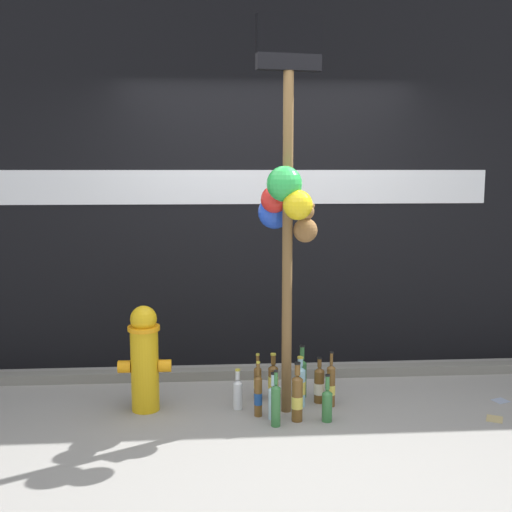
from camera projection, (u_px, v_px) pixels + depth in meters
name	position (u px, v px, depth m)	size (l,w,h in m)	color
ground_plane	(283.00, 425.00, 4.21)	(14.00, 14.00, 0.00)	gray
building_wall	(265.00, 172.00, 5.38)	(10.00, 0.21, 3.42)	black
curb_strip	(270.00, 373.00, 5.15)	(8.00, 0.12, 0.08)	slate
memorial_post	(286.00, 182.00, 4.21)	(0.45, 0.61, 2.75)	brown
fire_hydrant	(145.00, 358.00, 4.42)	(0.38, 0.23, 0.77)	gold
bottle_0	(273.00, 380.00, 4.66)	(0.08, 0.08, 0.36)	brown
bottle_1	(276.00, 404.00, 4.17)	(0.06, 0.06, 0.39)	#337038
bottle_2	(258.00, 395.00, 4.34)	(0.06, 0.06, 0.40)	brown
bottle_3	(300.00, 385.00, 4.52)	(0.08, 0.08, 0.38)	#93CCE0
bottle_4	(238.00, 393.00, 4.47)	(0.07, 0.07, 0.30)	silver
bottle_5	(319.00, 385.00, 4.60)	(0.08, 0.08, 0.35)	brown
bottle_6	(273.00, 400.00, 4.29)	(0.07, 0.07, 0.34)	#B2DBEA
bottle_7	(297.00, 397.00, 4.25)	(0.08, 0.08, 0.42)	brown
bottle_8	(302.00, 376.00, 4.70)	(0.07, 0.07, 0.41)	#337038
bottle_9	(327.00, 404.00, 4.25)	(0.07, 0.07, 0.34)	#337038
bottle_10	(258.00, 381.00, 4.67)	(0.06, 0.06, 0.35)	brown
bottle_11	(331.00, 385.00, 4.52)	(0.06, 0.06, 0.42)	brown
litter_0	(501.00, 401.00, 4.64)	(0.10, 0.11, 0.01)	#8C99B2
litter_1	(495.00, 419.00, 4.30)	(0.13, 0.11, 0.01)	tan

